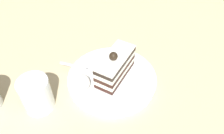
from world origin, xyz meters
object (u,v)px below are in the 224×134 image
Objects in this scene: cake_slice at (115,66)px; whipped_cream_dollop at (82,83)px; fork at (83,68)px; dessert_plate at (112,78)px; drink_glass_far at (37,96)px.

whipped_cream_dollop is at bearing 161.52° from cake_slice.
whipped_cream_dollop reaches higher than fork.
whipped_cream_dollop reaches higher than dessert_plate.
whipped_cream_dollop is 0.35× the size of fork.
whipped_cream_dollop is at bearing 163.34° from dessert_plate.
drink_glass_far reaches higher than whipped_cream_dollop.
cake_slice is (0.01, -0.00, 0.04)m from dessert_plate.
drink_glass_far is (-0.18, 0.08, -0.01)m from cake_slice.
fork is at bearing 47.43° from whipped_cream_dollop.
dessert_plate is 0.04m from cake_slice.
fork is at bearing -0.14° from drink_glass_far.
drink_glass_far is at bearing 152.81° from whipped_cream_dollop.
cake_slice is 0.09m from fork.
cake_slice is at bearing -23.20° from drink_glass_far.
dessert_plate is 1.95× the size of fork.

